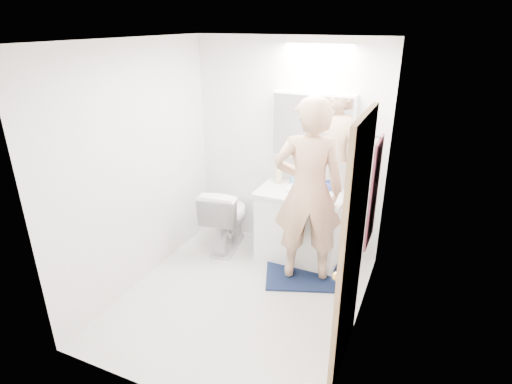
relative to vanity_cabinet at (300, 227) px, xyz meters
The scene contains 22 objects.
floor 1.08m from the vanity_cabinet, 105.94° to the right, with size 2.50×2.50×0.00m, color silver.
ceiling 2.25m from the vanity_cabinet, 105.94° to the right, with size 2.50×2.50×0.00m, color white.
wall_back 0.90m from the vanity_cabinet, 134.03° to the left, with size 2.50×2.50×0.00m, color white.
wall_front 2.37m from the vanity_cabinet, 97.09° to the right, with size 2.50×2.50×0.00m, color white.
wall_left 1.87m from the vanity_cabinet, 144.95° to the right, with size 2.50×2.50×0.00m, color white.
wall_right 1.51m from the vanity_cabinet, 49.49° to the right, with size 2.50×2.50×0.00m, color white.
vanity_cabinet is the anchor object (origin of this frame).
countertop 0.41m from the vanity_cabinet, 90.00° to the right, with size 0.95×0.58×0.04m, color white.
sink_basin 0.45m from the vanity_cabinet, 90.00° to the left, with size 0.36×0.36×0.03m, color white.
faucet 0.56m from the vanity_cabinet, 90.00° to the left, with size 0.02×0.02×0.16m, color #BAB9BE.
medicine_cabinet 1.13m from the vanity_cabinet, 83.36° to the left, with size 0.88×0.14×0.70m, color white.
mirror_panel 1.12m from the vanity_cabinet, 79.66° to the left, with size 0.84×0.01×0.66m, color silver.
toilet 0.88m from the vanity_cabinet, behind, with size 0.44×0.77×0.79m, color white.
bath_rug 0.56m from the vanity_cabinet, 63.87° to the right, with size 0.80×0.55×0.02m, color #142141.
person 0.73m from the vanity_cabinet, 63.87° to the right, with size 0.69×0.45×1.88m, color tan.
door 1.66m from the vanity_cabinet, 58.54° to the right, with size 0.04×0.80×2.00m, color tan.
door_knob 1.87m from the vanity_cabinet, 64.67° to the right, with size 0.06×0.06×0.06m, color gold.
towel 1.15m from the vanity_cabinet, 27.35° to the right, with size 0.02×0.42×1.00m, color #12233A.
towel_hook 1.52m from the vanity_cabinet, 27.73° to the right, with size 0.02×0.02×0.07m, color silver.
soap_bottle_a 0.65m from the vanity_cabinet, 155.20° to the left, with size 0.08×0.09×0.22m, color beige.
soap_bottle_b 0.57m from the vanity_cabinet, 129.65° to the left, with size 0.08×0.09×0.19m, color #5C95C5.
toothbrush_cup 0.57m from the vanity_cabinet, 31.31° to the left, with size 0.11×0.11×0.10m, color #3952AD.
Camera 1 is at (1.49, -3.00, 2.54)m, focal length 28.91 mm.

